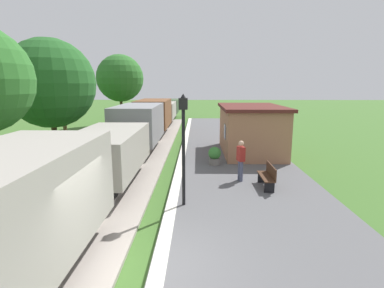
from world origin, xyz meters
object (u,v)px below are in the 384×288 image
(tree_field_distant, at_px, (120,78))
(station_hut, at_px, (251,129))
(bench_near_hut, at_px, (268,176))
(freight_train, at_px, (146,123))
(tree_field_left, at_px, (61,84))
(tree_trackside_far, at_px, (50,84))
(person_waiting, at_px, (241,159))
(potted_planter, at_px, (215,156))
(lamp_post_near, at_px, (183,130))
(bench_down_platform, at_px, (235,133))

(tree_field_distant, bearing_deg, station_hut, -50.75)
(tree_field_distant, bearing_deg, bench_near_hut, -61.65)
(freight_train, xyz_separation_m, tree_field_left, (-6.71, 1.94, 2.75))
(tree_trackside_far, xyz_separation_m, tree_field_left, (-2.73, 7.40, 0.03))
(person_waiting, bearing_deg, potted_planter, -85.97)
(person_waiting, distance_m, tree_field_distant, 21.54)
(potted_planter, bearing_deg, tree_field_distant, 118.16)
(bench_near_hut, xyz_separation_m, lamp_post_near, (-3.22, -1.79, 2.08))
(bench_down_platform, distance_m, lamp_post_near, 12.89)
(tree_field_left, bearing_deg, station_hut, -22.37)
(freight_train, distance_m, bench_down_platform, 6.51)
(potted_planter, distance_m, tree_field_left, 14.50)
(station_hut, relative_size, tree_field_left, 0.89)
(freight_train, bearing_deg, bench_down_platform, 5.87)
(bench_near_hut, distance_m, person_waiting, 1.34)
(station_hut, xyz_separation_m, bench_down_platform, (-0.38, 4.29, -0.93))
(freight_train, distance_m, tree_field_distant, 11.21)
(freight_train, relative_size, bench_near_hut, 26.13)
(tree_field_left, bearing_deg, tree_trackside_far, -69.77)
(tree_trackside_far, bearing_deg, tree_field_left, 110.23)
(bench_down_platform, relative_size, tree_field_left, 0.23)
(bench_near_hut, bearing_deg, station_hut, 86.54)
(tree_trackside_far, bearing_deg, tree_field_distant, 90.84)
(freight_train, bearing_deg, tree_field_distant, 113.14)
(person_waiting, distance_m, potted_planter, 2.76)
(lamp_post_near, height_order, tree_field_distant, tree_field_distant)
(person_waiting, relative_size, tree_field_distant, 0.24)
(tree_field_left, height_order, tree_field_distant, tree_field_distant)
(station_hut, height_order, tree_field_left, tree_field_left)
(bench_down_platform, xyz_separation_m, tree_field_distant, (-10.63, 9.19, 4.14))
(tree_field_left, bearing_deg, potted_planter, -36.81)
(potted_planter, bearing_deg, tree_field_left, 143.19)
(person_waiting, xyz_separation_m, tree_trackside_far, (-9.45, 3.57, 3.09))
(tree_trackside_far, bearing_deg, lamp_post_near, -40.70)
(tree_field_distant, bearing_deg, person_waiting, -62.87)
(tree_trackside_far, bearing_deg, freight_train, 53.87)
(lamp_post_near, relative_size, tree_field_left, 0.57)
(tree_field_left, relative_size, tree_field_distant, 0.90)
(bench_near_hut, relative_size, bench_down_platform, 1.00)
(tree_trackside_far, distance_m, tree_field_left, 7.88)
(station_hut, distance_m, potted_planter, 3.76)
(freight_train, relative_size, tree_trackside_far, 5.95)
(bench_down_platform, height_order, lamp_post_near, lamp_post_near)
(freight_train, xyz_separation_m, tree_trackside_far, (-3.99, -5.46, 2.72))
(station_hut, bearing_deg, tree_field_left, 157.63)
(station_hut, relative_size, bench_near_hut, 3.87)
(lamp_post_near, height_order, tree_field_left, tree_field_left)
(person_waiting, bearing_deg, lamp_post_near, 33.07)
(tree_trackside_far, bearing_deg, potted_planter, -6.82)
(lamp_post_near, distance_m, tree_field_left, 16.89)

